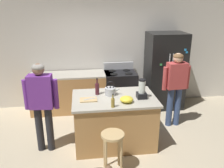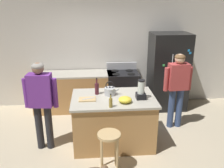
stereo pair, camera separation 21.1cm
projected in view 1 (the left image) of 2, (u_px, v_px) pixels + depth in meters
ground_plane at (114, 142)px, 4.60m from camera, size 14.00×14.00×0.00m
back_wall at (103, 53)px, 5.97m from camera, size 8.00×0.10×2.70m
kitchen_island at (114, 120)px, 4.44m from camera, size 1.51×1.00×0.94m
back_counter_run at (73, 92)px, 5.79m from camera, size 2.00×0.64×0.94m
refrigerator at (165, 71)px, 5.87m from camera, size 0.90×0.73×1.88m
stove_range at (120, 90)px, 5.91m from camera, size 0.76×0.65×1.12m
person_by_island_left at (42, 100)px, 4.05m from camera, size 0.60×0.25×1.64m
person_by_sink_right at (176, 83)px, 4.91m from camera, size 0.59×0.24×1.61m
bar_stool at (113, 142)px, 3.65m from camera, size 0.36×0.36×0.69m
blender_appliance at (142, 90)px, 4.20m from camera, size 0.17×0.17×0.35m
bottle_vinegar at (113, 102)px, 3.86m from camera, size 0.06×0.06×0.24m
bottle_wine at (97, 89)px, 4.38m from camera, size 0.08×0.08×0.32m
mixing_bowl at (127, 99)px, 4.06m from camera, size 0.23×0.23×0.10m
tea_kettle at (110, 91)px, 4.37m from camera, size 0.28×0.20×0.27m
cutting_board at (88, 100)px, 4.15m from camera, size 0.30×0.20×0.02m
chef_knife at (90, 99)px, 4.15m from camera, size 0.22×0.10×0.01m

